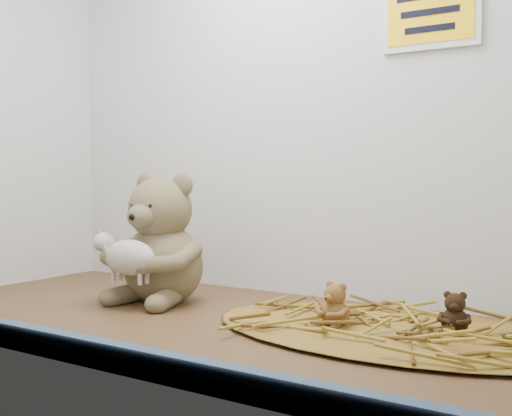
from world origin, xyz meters
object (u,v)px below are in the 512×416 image
Objects in this scene: main_teddy at (162,237)px; toy_lamb at (130,258)px; mini_teddy_brown at (455,310)px; mini_teddy_tan at (336,302)px.

main_teddy is 9.74cm from toy_lamb.
toy_lamb is 2.28× the size of mini_teddy_brown.
mini_teddy_brown is at bearing 31.86° from mini_teddy_tan.
mini_teddy_tan is (40.03, -3.86, -8.11)cm from main_teddy.
toy_lamb is at bearing -159.86° from mini_teddy_tan.
toy_lamb is 40.70cm from mini_teddy_tan.
toy_lamb reaches higher than mini_teddy_brown.
mini_teddy_brown is at bearing 11.34° from toy_lamb.
main_teddy is 58.11cm from mini_teddy_brown.
main_teddy is 3.60× the size of mini_teddy_tan.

